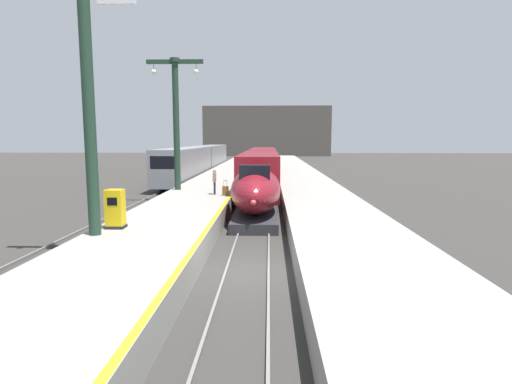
# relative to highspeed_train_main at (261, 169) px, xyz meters

# --- Properties ---
(ground_plane) EXTENTS (260.00, 260.00, 0.00)m
(ground_plane) POSITION_rel_highspeed_train_main_xyz_m (0.00, -24.31, -1.92)
(ground_plane) COLOR #33302D
(platform_left) EXTENTS (4.80, 110.00, 1.05)m
(platform_left) POSITION_rel_highspeed_train_main_xyz_m (-4.05, 0.44, -1.40)
(platform_left) COLOR gray
(platform_left) RESTS_ON ground
(platform_right) EXTENTS (4.80, 110.00, 1.05)m
(platform_right) POSITION_rel_highspeed_train_main_xyz_m (4.05, 0.44, -1.40)
(platform_right) COLOR gray
(platform_right) RESTS_ON ground
(platform_left_safety_stripe) EXTENTS (0.20, 107.80, 0.01)m
(platform_left_safety_stripe) POSITION_rel_highspeed_train_main_xyz_m (-1.77, 0.44, -0.87)
(platform_left_safety_stripe) COLOR yellow
(platform_left_safety_stripe) RESTS_ON platform_left
(rail_main_left) EXTENTS (0.08, 110.00, 0.12)m
(rail_main_left) POSITION_rel_highspeed_train_main_xyz_m (-0.75, 3.19, -1.86)
(rail_main_left) COLOR slate
(rail_main_left) RESTS_ON ground
(rail_main_right) EXTENTS (0.08, 110.00, 0.12)m
(rail_main_right) POSITION_rel_highspeed_train_main_xyz_m (0.75, 3.19, -1.86)
(rail_main_right) COLOR slate
(rail_main_right) RESTS_ON ground
(rail_secondary_left) EXTENTS (0.08, 110.00, 0.12)m
(rail_secondary_left) POSITION_rel_highspeed_train_main_xyz_m (-8.85, 3.19, -1.86)
(rail_secondary_left) COLOR slate
(rail_secondary_left) RESTS_ON ground
(rail_secondary_right) EXTENTS (0.08, 110.00, 0.12)m
(rail_secondary_right) POSITION_rel_highspeed_train_main_xyz_m (-7.35, 3.19, -1.86)
(rail_secondary_right) COLOR slate
(rail_secondary_right) RESTS_ON ground
(highspeed_train_main) EXTENTS (2.92, 38.78, 3.60)m
(highspeed_train_main) POSITION_rel_highspeed_train_main_xyz_m (0.00, 0.00, 0.00)
(highspeed_train_main) COLOR maroon
(highspeed_train_main) RESTS_ON ground
(regional_train_adjacent) EXTENTS (2.85, 36.60, 3.80)m
(regional_train_adjacent) POSITION_rel_highspeed_train_main_xyz_m (-8.10, 13.80, 0.21)
(regional_train_adjacent) COLOR gray
(regional_train_adjacent) RESTS_ON ground
(station_column_near) EXTENTS (4.00, 0.68, 10.46)m
(station_column_near) POSITION_rel_highspeed_train_main_xyz_m (-5.85, -23.08, 5.44)
(station_column_near) COLOR #1E3828
(station_column_near) RESTS_ON platform_left
(station_column_mid) EXTENTS (4.00, 0.68, 9.29)m
(station_column_mid) POSITION_rel_highspeed_train_main_xyz_m (-5.90, -8.88, 4.71)
(station_column_mid) COLOR #1E3828
(station_column_mid) RESTS_ON platform_left
(passenger_near_edge) EXTENTS (0.24, 0.57, 1.69)m
(passenger_near_edge) POSITION_rel_highspeed_train_main_xyz_m (-2.87, -11.40, 0.12)
(passenger_near_edge) COLOR #23232D
(passenger_near_edge) RESTS_ON platform_left
(rolling_suitcase) EXTENTS (0.40, 0.22, 0.98)m
(rolling_suitcase) POSITION_rel_highspeed_train_main_xyz_m (-2.09, -11.90, -0.57)
(rolling_suitcase) COLOR brown
(rolling_suitcase) RESTS_ON platform_left
(ticket_machine_yellow) EXTENTS (0.76, 0.62, 1.60)m
(ticket_machine_yellow) POSITION_rel_highspeed_train_main_xyz_m (-5.55, -21.89, -0.13)
(ticket_machine_yellow) COLOR yellow
(ticket_machine_yellow) RESTS_ON platform_left
(terminus_back_wall) EXTENTS (36.00, 2.00, 14.00)m
(terminus_back_wall) POSITION_rel_highspeed_train_main_xyz_m (0.00, 77.69, 5.08)
(terminus_back_wall) COLOR #4C4742
(terminus_back_wall) RESTS_ON ground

